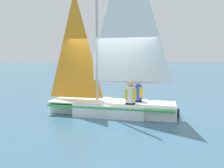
{
  "coord_description": "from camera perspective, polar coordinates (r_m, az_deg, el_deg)",
  "views": [
    {
      "loc": [
        5.05,
        -5.07,
        1.81
      ],
      "look_at": [
        0.0,
        0.0,
        1.0
      ],
      "focal_mm": 35.0,
      "sensor_mm": 36.0,
      "label": 1
    }
  ],
  "objects": [
    {
      "name": "sailboat_main",
      "position": [
        7.21,
        0.15,
        -0.98
      ],
      "size": [
        4.16,
        3.3,
        5.82
      ],
      "rotation": [
        0.0,
        0.0,
        3.69
      ],
      "color": "white",
      "rests_on": "ground_plane"
    },
    {
      "name": "sailor_crew",
      "position": [
        7.38,
        6.7,
        -2.79
      ],
      "size": [
        0.43,
        0.41,
        1.16
      ],
      "rotation": [
        0.0,
        0.0,
        3.69
      ],
      "color": "black",
      "rests_on": "ground_plane"
    },
    {
      "name": "sailor_helm",
      "position": [
        6.94,
        4.87,
        -3.46
      ],
      "size": [
        0.43,
        0.41,
        1.16
      ],
      "rotation": [
        0.0,
        0.0,
        3.69
      ],
      "color": "black",
      "rests_on": "ground_plane"
    },
    {
      "name": "ground_plane",
      "position": [
        7.38,
        0.0,
        -7.76
      ],
      "size": [
        260.0,
        260.0,
        0.0
      ],
      "primitive_type": "plane",
      "color": "#38607A"
    }
  ]
}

